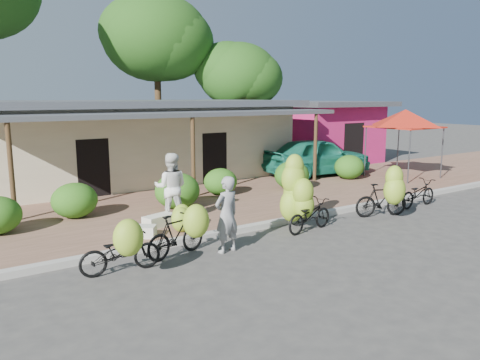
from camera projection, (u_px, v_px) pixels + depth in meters
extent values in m
plane|color=#3F3C3A|center=(318.00, 246.00, 11.08)|extent=(100.00, 100.00, 0.00)
cube|color=#91654E|center=(210.00, 204.00, 15.14)|extent=(60.00, 6.00, 0.12)
cube|color=#A8A399|center=(267.00, 225.00, 12.69)|extent=(60.00, 0.25, 0.15)
cube|color=beige|center=(138.00, 143.00, 19.76)|extent=(12.00, 6.00, 3.10)
cube|color=slate|center=(136.00, 103.00, 19.47)|extent=(13.00, 7.00, 0.25)
cube|color=black|center=(168.00, 162.00, 17.44)|extent=(1.40, 0.12, 2.20)
cube|color=slate|center=(180.00, 114.00, 16.27)|extent=(13.00, 2.00, 0.15)
cylinder|color=#48311C|center=(12.00, 174.00, 12.70)|extent=(0.14, 0.14, 2.85)
cylinder|color=#48311C|center=(193.00, 159.00, 15.80)|extent=(0.14, 0.14, 2.85)
cylinder|color=#48311C|center=(315.00, 149.00, 18.89)|extent=(0.14, 0.14, 2.85)
cube|color=#C81E64|center=(319.00, 134.00, 25.58)|extent=(5.00, 5.00, 3.00)
cube|color=slate|center=(320.00, 104.00, 25.30)|extent=(6.00, 6.00, 0.25)
cube|color=black|center=(353.00, 145.00, 23.66)|extent=(1.40, 0.12, 2.20)
cylinder|color=#48311C|center=(158.00, 97.00, 25.83)|extent=(0.36, 0.36, 7.01)
ellipsoid|color=#1B4310|center=(156.00, 38.00, 25.29)|extent=(5.80, 5.80, 4.64)
ellipsoid|color=#1B4310|center=(145.00, 32.00, 25.20)|extent=(4.93, 4.93, 3.94)
cylinder|color=#48311C|center=(238.00, 115.00, 26.60)|extent=(0.36, 0.36, 4.99)
ellipsoid|color=#1B4310|center=(238.00, 75.00, 26.21)|extent=(4.47, 4.47, 3.58)
ellipsoid|color=#1B4310|center=(228.00, 69.00, 26.12)|extent=(3.80, 3.80, 3.04)
ellipsoid|color=#1C5A14|center=(75.00, 200.00, 13.17)|extent=(1.28, 1.15, 1.00)
ellipsoid|color=#1C5A14|center=(177.00, 191.00, 14.28)|extent=(1.40, 1.26, 1.09)
ellipsoid|color=#1C5A14|center=(220.00, 182.00, 16.25)|extent=(1.19, 1.07, 0.93)
ellipsoid|color=#1C5A14|center=(292.00, 175.00, 17.27)|extent=(1.33, 1.20, 1.04)
ellipsoid|color=#1C5A14|center=(349.00, 167.00, 19.41)|extent=(1.28, 1.15, 1.00)
cylinder|color=#59595E|center=(409.00, 157.00, 18.28)|extent=(0.05, 0.05, 2.10)
cylinder|color=#59595E|center=(442.00, 153.00, 19.50)|extent=(0.05, 0.05, 2.10)
cylinder|color=#59595E|center=(365.00, 152.00, 20.07)|extent=(0.05, 0.05, 2.10)
cylinder|color=#59595E|center=(398.00, 149.00, 21.29)|extent=(0.05, 0.05, 2.10)
cube|color=#AE2012|center=(405.00, 127.00, 19.60)|extent=(2.40, 2.40, 0.06)
cone|color=#AE2012|center=(405.00, 118.00, 19.53)|extent=(3.50, 3.50, 0.70)
imported|color=black|center=(120.00, 252.00, 9.36)|extent=(1.68, 0.72, 0.86)
ellipsoid|color=#B0C832|center=(128.00, 238.00, 8.71)|extent=(0.58, 0.49, 0.72)
imported|color=black|center=(176.00, 235.00, 10.32)|extent=(1.68, 0.84, 0.97)
ellipsoid|color=#B0C832|center=(196.00, 221.00, 9.82)|extent=(0.58, 0.49, 0.73)
imported|color=black|center=(310.00, 215.00, 12.26)|extent=(1.70, 0.81, 0.86)
ellipsoid|color=#B0C832|center=(293.00, 205.00, 12.59)|extent=(0.73, 0.62, 0.92)
ellipsoid|color=#B0C832|center=(295.00, 192.00, 12.59)|extent=(0.68, 0.57, 0.85)
ellipsoid|color=#B0C832|center=(294.00, 179.00, 12.47)|extent=(0.69, 0.59, 0.87)
ellipsoid|color=#B0C832|center=(295.00, 166.00, 12.44)|extent=(0.53, 0.45, 0.67)
ellipsoid|color=#B0C832|center=(304.00, 205.00, 12.36)|extent=(0.59, 0.50, 0.74)
ellipsoid|color=#B0C832|center=(303.00, 192.00, 12.27)|extent=(0.59, 0.50, 0.74)
imported|color=black|center=(381.00, 200.00, 13.76)|extent=(1.72, 1.02, 1.00)
ellipsoid|color=#B0C832|center=(395.00, 190.00, 13.06)|extent=(0.66, 0.56, 0.82)
ellipsoid|color=#B0C832|center=(394.00, 177.00, 13.05)|extent=(0.53, 0.45, 0.67)
imported|color=black|center=(418.00, 193.00, 14.98)|extent=(1.70, 0.65, 0.88)
ellipsoid|color=#B0C832|center=(182.00, 217.00, 12.03)|extent=(0.53, 0.45, 0.67)
ellipsoid|color=#B0C832|center=(181.00, 220.00, 11.80)|extent=(0.51, 0.43, 0.64)
ellipsoid|color=#B0C832|center=(295.00, 200.00, 14.25)|extent=(0.46, 0.39, 0.57)
cube|color=silver|center=(159.00, 221.00, 12.35)|extent=(0.93, 0.62, 0.30)
cube|color=silver|center=(140.00, 231.00, 11.40)|extent=(0.82, 0.76, 0.28)
imported|color=gray|center=(227.00, 215.00, 10.53)|extent=(0.70, 0.51, 1.76)
imported|color=white|center=(171.00, 187.00, 12.75)|extent=(1.16, 1.09, 1.89)
imported|color=#186F58|center=(318.00, 156.00, 20.27)|extent=(5.02, 2.48, 1.65)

